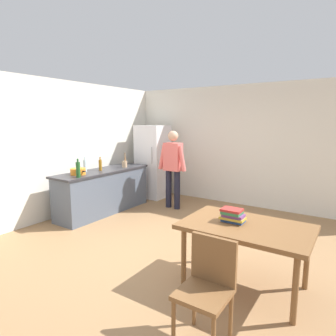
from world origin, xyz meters
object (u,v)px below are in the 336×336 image
Objects in this scene: dining_table at (246,231)px; book_stack at (233,215)px; cooking_pot at (78,171)px; person at (173,164)px; bottle_water_clear at (85,166)px; bottle_wine_green at (78,169)px; bottle_oil_amber at (100,165)px; refrigerator at (153,162)px; chair at (208,282)px; utensil_jar at (125,164)px.

book_stack is at bearing 177.06° from dining_table.
cooking_pot is at bearing 172.13° from dining_table.
dining_table is (2.35, -2.15, -0.31)m from person.
cooking_pot reaches higher than dining_table.
bottle_water_clear is at bearing 167.61° from book_stack.
person is at bearing 66.01° from bottle_wine_green.
bottle_oil_amber reaches higher than book_stack.
refrigerator is 1.06× the size of person.
bottle_wine_green is (-3.18, 1.26, 0.51)m from chair.
refrigerator is 6.48× the size of book_stack.
bottle_oil_amber is 0.78m from bottle_wine_green.
cooking_pot is 1.18× the size of bottle_wine_green.
bottle_water_clear is at bearing 114.25° from cooking_pot.
refrigerator reaches higher than utensil_jar.
chair reaches higher than book_stack.
utensil_jar is (0.14, 1.15, 0.02)m from cooking_pot.
dining_table is at bearing -7.87° from cooking_pot.
person is 5.31× the size of utensil_jar.
bottle_water_clear is at bearing -113.78° from bottle_oil_amber.
bottle_wine_green is at bearing 174.78° from dining_table.
chair is 3.96m from bottle_water_clear.
cooking_pot is at bearing -122.24° from person.
bottle_oil_amber reaches higher than cooking_pot.
bottle_wine_green reaches higher than dining_table.
refrigerator is 6.00× the size of bottle_water_clear.
utensil_jar is at bearing 72.81° from bottle_water_clear.
utensil_jar is at bearing 82.84° from cooking_pot.
dining_table is at bearing -11.96° from bottle_water_clear.
chair is 2.28× the size of cooking_pot.
cooking_pot reaches higher than book_stack.
refrigerator reaches higher than bottle_water_clear.
refrigerator reaches higher than bottle_wine_green.
cooking_pot is 1.44× the size of book_stack.
chair is at bearing -22.91° from cooking_pot.
dining_table is 3.50× the size of cooking_pot.
dining_table is 3.45m from cooking_pot.
refrigerator reaches higher than cooking_pot.
chair is 2.68× the size of bottle_wine_green.
book_stack is at bearing -17.60° from bottle_oil_amber.
utensil_jar is 1.15× the size of book_stack.
chair is 3.98m from bottle_oil_amber.
bottle_wine_green is at bearing -38.06° from cooking_pot.
utensil_jar is 0.94× the size of bottle_wine_green.
bottle_oil_amber reaches higher than chair.
refrigerator reaches higher than bottle_oil_amber.
utensil_jar is (0.04, -1.08, 0.08)m from refrigerator.
person is at bearing 49.80° from bottle_water_clear.
chair is (-0.00, -0.97, -0.14)m from dining_table.
refrigerator is 1.29× the size of dining_table.
bottle_water_clear reaches higher than chair.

